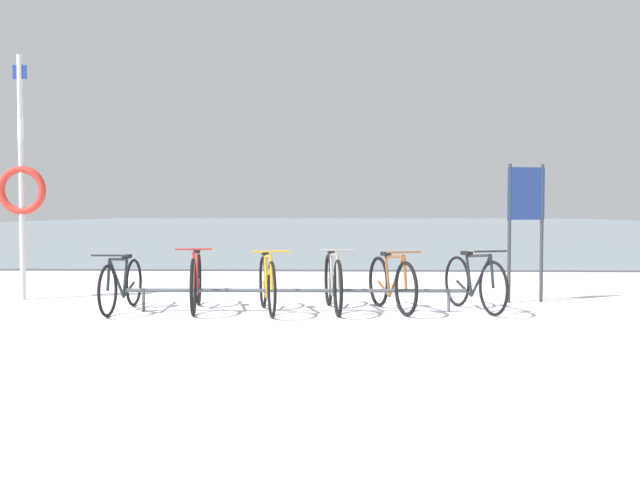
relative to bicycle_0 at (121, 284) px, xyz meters
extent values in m
cube|color=white|center=(2.72, -4.50, -0.39)|extent=(80.00, 22.00, 0.08)
cube|color=gray|center=(2.72, 61.50, -0.39)|extent=(80.00, 110.00, 0.08)
cube|color=#47474C|center=(2.72, 6.50, -0.37)|extent=(80.00, 0.50, 0.05)
cylinder|color=#4C5156|center=(2.29, 0.02, -0.07)|extent=(4.42, 0.13, 0.05)
cylinder|color=#4C5156|center=(0.30, -0.02, -0.21)|extent=(0.04, 0.04, 0.28)
cylinder|color=#4C5156|center=(4.28, 0.05, -0.21)|extent=(0.04, 0.04, 0.28)
torus|color=black|center=(-0.01, -0.51, -0.03)|extent=(0.05, 0.65, 0.65)
torus|color=black|center=(0.01, 0.52, -0.03)|extent=(0.05, 0.65, 0.65)
cylinder|color=#1E2328|center=(0.00, -0.18, 0.09)|extent=(0.05, 0.55, 0.56)
cylinder|color=#1E2328|center=(0.00, 0.16, 0.07)|extent=(0.04, 0.19, 0.50)
cylinder|color=#1E2328|center=(0.00, -0.10, 0.34)|extent=(0.05, 0.68, 0.08)
cylinder|color=#1E2328|center=(0.01, 0.30, -0.10)|extent=(0.05, 0.45, 0.18)
cylinder|color=#1E2328|center=(-0.01, -0.48, 0.17)|extent=(0.04, 0.11, 0.39)
cube|color=black|center=(0.01, 0.24, 0.35)|extent=(0.08, 0.20, 0.05)
cylinder|color=#1E2328|center=(-0.01, -0.44, 0.41)|extent=(0.46, 0.03, 0.02)
torus|color=black|center=(1.03, -0.39, 0.01)|extent=(0.14, 0.72, 0.72)
torus|color=black|center=(0.89, 0.64, 0.01)|extent=(0.14, 0.72, 0.72)
cylinder|color=#B22D2D|center=(0.98, -0.06, 0.14)|extent=(0.11, 0.55, 0.61)
cylinder|color=#B22D2D|center=(0.94, 0.28, 0.11)|extent=(0.06, 0.19, 0.55)
cylinder|color=#B22D2D|center=(0.97, 0.02, 0.41)|extent=(0.13, 0.68, 0.09)
cylinder|color=#B22D2D|center=(0.92, 0.42, -0.07)|extent=(0.10, 0.46, 0.20)
cylinder|color=#B22D2D|center=(1.03, -0.35, 0.22)|extent=(0.05, 0.12, 0.43)
cube|color=black|center=(0.93, 0.36, 0.42)|extent=(0.11, 0.21, 0.05)
cylinder|color=#B22D2D|center=(1.02, -0.32, 0.48)|extent=(0.46, 0.09, 0.02)
torus|color=black|center=(2.03, -0.53, 0.00)|extent=(0.19, 0.69, 0.70)
torus|color=black|center=(1.82, 0.42, 0.00)|extent=(0.19, 0.69, 0.70)
cylinder|color=gold|center=(1.96, -0.22, 0.13)|extent=(0.15, 0.51, 0.60)
cylinder|color=gold|center=(1.89, 0.09, 0.10)|extent=(0.07, 0.18, 0.53)
cylinder|color=gold|center=(1.94, -0.15, 0.39)|extent=(0.17, 0.63, 0.09)
cylinder|color=gold|center=(1.86, 0.22, -0.08)|extent=(0.13, 0.42, 0.19)
cylinder|color=gold|center=(2.02, -0.49, 0.21)|extent=(0.06, 0.11, 0.42)
cube|color=black|center=(1.88, 0.16, 0.40)|extent=(0.12, 0.21, 0.05)
cylinder|color=gold|center=(2.01, -0.46, 0.46)|extent=(0.45, 0.12, 0.02)
torus|color=black|center=(2.84, -0.40, 0.01)|extent=(0.14, 0.72, 0.72)
torus|color=black|center=(2.70, 0.68, 0.01)|extent=(0.14, 0.72, 0.72)
cylinder|color=gray|center=(2.80, -0.05, 0.13)|extent=(0.11, 0.57, 0.60)
cylinder|color=gray|center=(2.75, 0.30, 0.11)|extent=(0.06, 0.20, 0.54)
cylinder|color=gray|center=(2.79, 0.03, 0.40)|extent=(0.13, 0.71, 0.09)
cylinder|color=gray|center=(2.73, 0.45, -0.08)|extent=(0.10, 0.48, 0.19)
cylinder|color=gray|center=(2.84, -0.36, 0.21)|extent=(0.05, 0.12, 0.43)
cube|color=black|center=(2.74, 0.38, 0.41)|extent=(0.10, 0.21, 0.05)
cylinder|color=gray|center=(2.83, -0.32, 0.47)|extent=(0.46, 0.08, 0.02)
torus|color=black|center=(3.69, -0.34, -0.01)|extent=(0.26, 0.67, 0.69)
torus|color=black|center=(3.39, 0.58, -0.01)|extent=(0.26, 0.67, 0.69)
cylinder|color=brown|center=(3.59, -0.04, 0.12)|extent=(0.19, 0.49, 0.58)
cylinder|color=brown|center=(3.50, 0.26, 0.09)|extent=(0.09, 0.18, 0.52)
cylinder|color=brown|center=(3.57, 0.03, 0.37)|extent=(0.23, 0.61, 0.08)
cylinder|color=brown|center=(3.46, 0.38, -0.08)|extent=(0.16, 0.41, 0.19)
cylinder|color=brown|center=(3.68, -0.30, 0.19)|extent=(0.07, 0.11, 0.41)
cube|color=black|center=(3.47, 0.33, 0.39)|extent=(0.14, 0.21, 0.05)
cylinder|color=brown|center=(3.67, -0.27, 0.45)|extent=(0.44, 0.17, 0.02)
torus|color=black|center=(4.79, -0.26, -0.01)|extent=(0.26, 0.67, 0.69)
torus|color=black|center=(4.48, 0.65, -0.01)|extent=(0.26, 0.67, 0.69)
cylinder|color=#1E2328|center=(4.69, 0.03, 0.12)|extent=(0.20, 0.50, 0.59)
cylinder|color=#1E2328|center=(4.59, 0.33, 0.10)|extent=(0.09, 0.18, 0.53)
cylinder|color=#1E2328|center=(4.66, 0.10, 0.38)|extent=(0.23, 0.61, 0.09)
cylinder|color=#1E2328|center=(4.54, 0.46, -0.08)|extent=(0.17, 0.41, 0.19)
cylinder|color=#1E2328|center=(4.77, -0.23, 0.20)|extent=(0.07, 0.11, 0.42)
cube|color=black|center=(4.56, 0.40, 0.40)|extent=(0.14, 0.22, 0.05)
cylinder|color=#1E2328|center=(4.76, -0.20, 0.46)|extent=(0.44, 0.17, 0.02)
cylinder|color=#33383D|center=(5.28, 1.07, 0.64)|extent=(0.05, 0.05, 1.99)
cylinder|color=#33383D|center=(5.77, 1.16, 0.64)|extent=(0.05, 0.05, 1.99)
cube|color=navy|center=(5.52, 1.12, 1.21)|extent=(0.55, 0.15, 0.75)
cylinder|color=silver|center=(-1.84, 1.19, 1.45)|extent=(0.08, 0.08, 3.60)
cylinder|color=white|center=(-1.84, 1.19, 2.17)|extent=(0.09, 0.09, 0.30)
torus|color=red|center=(-1.84, 1.19, 1.27)|extent=(0.73, 0.11, 0.73)
cube|color=navy|center=(-1.84, 1.19, 3.00)|extent=(0.20, 0.03, 0.20)
camera|label=1|loc=(2.91, -9.33, 0.97)|focal=40.57mm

